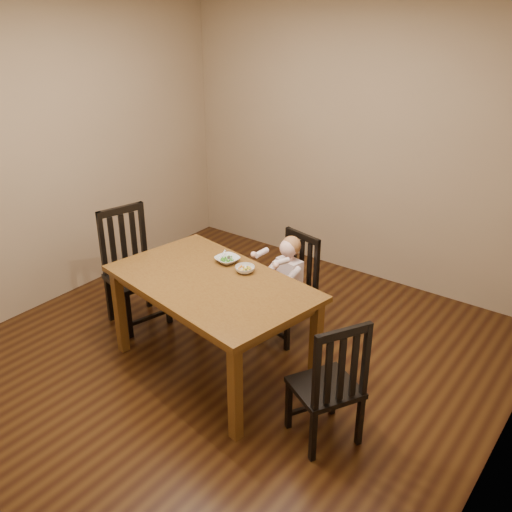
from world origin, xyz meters
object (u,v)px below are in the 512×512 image
Objects in this scene: chair_right at (329,385)px; bowl_peas at (227,260)px; bowl_veg at (245,269)px; dining_table at (212,291)px; toddler at (288,277)px; chair_left at (133,269)px; chair_child at (291,288)px.

chair_right is 1.35m from bowl_peas.
bowl_veg is at bearing -14.03° from bowl_peas.
dining_table is 0.77m from toddler.
bowl_peas is at bearing 107.93° from dining_table.
bowl_peas is (-0.10, 0.31, 0.11)m from dining_table.
chair_left is at bearing -169.80° from bowl_peas.
chair_child is 0.66m from bowl_peas.
chair_child is at bearing 75.35° from dining_table.
dining_table is at bearing -113.90° from bowl_veg.
chair_right is (2.15, -0.31, -0.05)m from chair_left.
chair_right is at bearing 96.17° from chair_left.
chair_right is (1.12, -0.17, -0.24)m from dining_table.
dining_table is at bearing -72.07° from bowl_peas.
chair_left is at bearing 172.11° from dining_table.
bowl_peas reaches higher than toddler.
bowl_peas is (-1.22, 0.48, 0.35)m from chair_right.
chair_left is 5.80× the size of bowl_peas.
bowl_veg is (-1.00, 0.43, 0.35)m from chair_right.
chair_right is 1.14m from bowl_veg.
chair_child is at bearing 56.84° from bowl_peas.
chair_child reaches higher than bowl_veg.
bowl_veg is (1.15, 0.11, 0.30)m from chair_left.
dining_table is at bearing 87.34° from toddler.
chair_left reaches higher than bowl_peas.
bowl_peas is at bearing 97.37° from chair_right.
chair_child is 0.13m from toddler.
chair_child is 0.87× the size of chair_left.
bowl_veg is at bearing 92.44° from chair_child.
toddler is at bearing 74.57° from chair_right.
bowl_veg reaches higher than dining_table.
chair_child is 1.39m from chair_left.
bowl_peas is 0.22m from bowl_veg.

